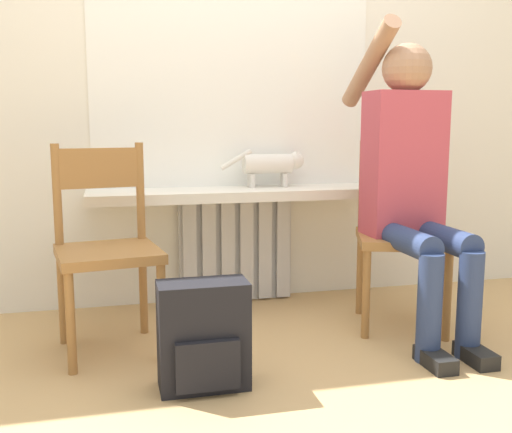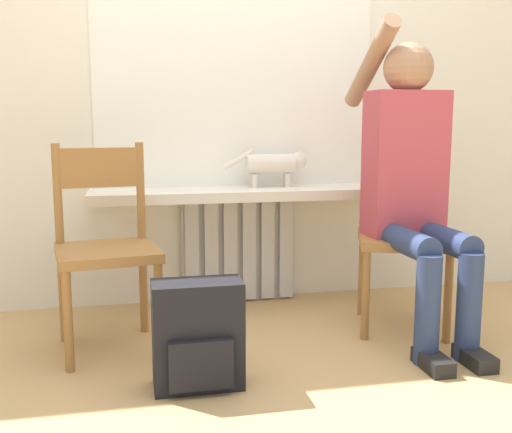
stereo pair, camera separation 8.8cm
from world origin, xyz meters
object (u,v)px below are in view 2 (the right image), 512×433
Objects in this scene: chair_left at (106,244)px; cat at (275,164)px; chair_right at (403,232)px; person at (413,175)px; backpack at (198,336)px.

cat is (0.85, 0.49, 0.29)m from chair_left.
person is (-0.01, -0.10, 0.28)m from chair_right.
backpack is (0.33, -0.48, -0.25)m from chair_left.
chair_right is 0.75m from cat.
chair_left and chair_right have the same top height.
chair_left is 1.02m from cat.
chair_right is at bearing -44.93° from cat.
chair_left is 2.20× the size of backpack.
chair_right is at bearing -8.79° from chair_left.
chair_right reaches higher than cat.
chair_left is at bearing -150.05° from cat.
chair_right is 2.20× the size of backpack.
person is at bearing -13.07° from chair_left.
chair_left is 0.61× the size of person.
person is 1.19m from backpack.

